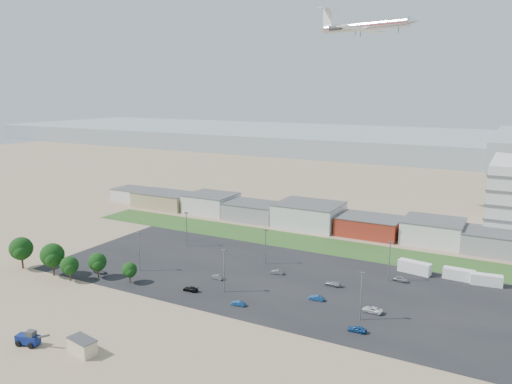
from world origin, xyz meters
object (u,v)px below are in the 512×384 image
Objects in this scene: box_trailer_a at (414,267)px; parked_car_10 at (100,271)px; parked_car_13 at (238,303)px; parked_car_0 at (373,310)px; parked_car_12 at (333,284)px; parked_car_7 at (277,272)px; parked_car_1 at (317,298)px; parked_car_4 at (218,277)px; portable_shed at (82,346)px; telehandler at (28,338)px; airliner at (365,26)px; tree_far_left at (21,251)px; parked_car_8 at (401,279)px; parked_car_2 at (357,329)px; parked_car_3 at (190,289)px.

box_trailer_a is 2.04× the size of parked_car_10.
parked_car_10 reaches higher than parked_car_13.
parked_car_0 reaches higher than parked_car_12.
parked_car_0 is at bearing 60.86° from parked_car_7.
parked_car_1 is 1.00× the size of parked_car_4.
parked_car_13 is (14.60, 31.41, -0.91)m from portable_shed.
airliner reaches higher than telehandler.
box_trailer_a is 2.44× the size of parked_car_7.
parked_car_7 is at bearing -76.00° from airliner.
parked_car_8 is (92.22, 38.92, -4.28)m from tree_far_left.
parked_car_1 is (77.79, 18.15, -4.35)m from tree_far_left.
parked_car_7 is 31.36m from parked_car_8.
parked_car_2 is at bearing -85.15° from box_trailer_a.
parked_car_10 is at bearing -92.05° from parked_car_2.
parked_car_2 is 69.59m from parked_car_10.
parked_car_2 is at bearing 86.35° from parked_car_3.
tree_far_left is 22.64m from parked_car_10.
box_trailer_a reaches higher than parked_car_1.
parked_car_2 is at bearing 84.54° from parked_car_13.
portable_shed is at bearing -137.11° from parked_car_10.
parked_car_12 is at bearing 116.82° from parked_car_4.
parked_car_4 is at bearing 61.62° from telehandler.
portable_shed is at bearing 1.47° from telehandler.
parked_car_7 is 0.84× the size of parked_car_12.
portable_shed is 11.75m from telehandler.
box_trailer_a is 32.94m from parked_car_1.
parked_car_13 is at bearing -5.63° from parked_car_7.
tree_far_left is at bearing -90.20° from parked_car_13.
tree_far_left is 2.42× the size of parked_car_12.
parked_car_10 is (-71.23, -31.67, -0.06)m from parked_car_8.
parked_car_4 is 1.06× the size of parked_car_13.
parked_car_10 reaches higher than parked_car_1.
portable_shed is at bearing 148.78° from parked_car_8.
parked_car_12 is (15.62, -0.79, 0.03)m from parked_car_7.
parked_car_1 is (40.40, 45.18, -0.93)m from telehandler.
airliner reaches higher than parked_car_3.
parked_car_3 is at bearing -129.81° from box_trailer_a.
box_trailer_a is at bearing -9.76° from parked_car_8.
parked_car_10 is at bearing -100.08° from airliner.
parked_car_3 reaches higher than parked_car_13.
parked_car_4 is at bearing -67.92° from parked_car_10.
parked_car_13 is at bearing -117.78° from box_trailer_a.
tree_far_left reaches higher than parked_car_4.
parked_car_10 is at bearing 103.49° from telehandler.
telehandler is 61.32m from parked_car_7.
parked_car_12 is at bearing 130.80° from parked_car_8.
box_trailer_a is at bearing 67.60° from portable_shed.
box_trailer_a reaches higher than parked_car_3.
box_trailer_a is at bearing 111.58° from parked_car_7.
airliner is at bearing 172.47° from parked_car_7.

